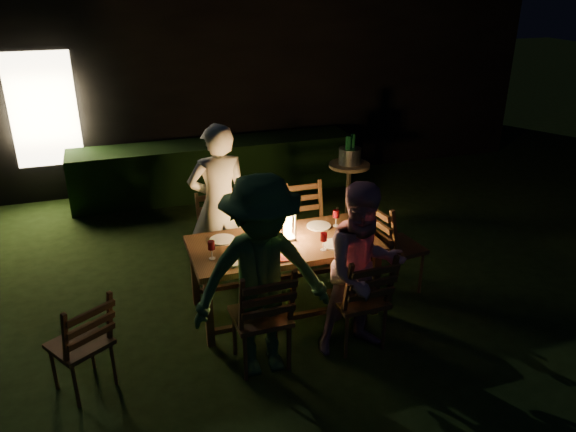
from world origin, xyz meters
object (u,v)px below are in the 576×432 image
object	(u,v)px
chair_near_left	(262,333)
chair_near_right	(358,315)
ice_bucket	(350,156)
bottle_bucket_a	(348,154)
side_table	(349,170)
lantern	(287,224)
chair_far_right	(309,242)
chair_end	(394,261)
bottle_bucket_b	(352,151)
chair_spare	(84,359)
person_house_side	(219,204)
dining_table	(284,249)
chair_far_left	(223,255)
bottle_table	(258,232)
person_opp_left	(262,278)
person_opp_right	(363,270)

from	to	relation	value
chair_near_left	chair_near_right	world-z (taller)	chair_near_left
ice_bucket	bottle_bucket_a	distance (m)	0.08
side_table	lantern	bearing A→B (deg)	-128.21
chair_near_right	bottle_bucket_a	xyz separation A→B (m)	(1.06, 2.71, 0.60)
chair_far_right	chair_near_right	bearing A→B (deg)	87.25
chair_end	bottle_bucket_b	distance (m)	2.13
chair_near_right	chair_spare	bearing A→B (deg)	174.65
chair_near_right	person_house_side	xyz separation A→B (m)	(-0.91, 1.59, 0.57)
dining_table	person_house_side	bearing A→B (deg)	118.76
chair_far_left	chair_spare	bearing A→B (deg)	42.85
chair_near_right	ice_bucket	xyz separation A→B (m)	(1.11, 2.75, 0.55)
bottle_table	side_table	distance (m)	2.69
dining_table	chair_far_left	distance (m)	0.97
chair_near_left	bottle_bucket_a	size ratio (longest dim) A/B	3.25
chair_spare	person_opp_left	size ratio (longest dim) A/B	0.53
chair_far_left	person_opp_right	bearing A→B (deg)	118.42
chair_near_right	lantern	size ratio (longest dim) A/B	2.90
chair_end	ice_bucket	world-z (taller)	chair_end
chair_spare	side_table	world-z (taller)	chair_spare
chair_spare	person_house_side	bearing A→B (deg)	13.08
person_opp_right	side_table	xyz separation A→B (m)	(1.11, 2.79, -0.13)
chair_far_right	person_opp_right	size ratio (longest dim) A/B	0.63
chair_far_right	person_house_side	world-z (taller)	person_house_side
ice_bucket	bottle_bucket_b	xyz separation A→B (m)	(0.05, 0.04, 0.05)
chair_near_left	bottle_table	world-z (taller)	chair_near_left
chair_near_left	chair_spare	size ratio (longest dim) A/B	1.11
person_opp_right	ice_bucket	xyz separation A→B (m)	(1.11, 2.79, 0.07)
chair_far_left	bottle_bucket_a	bearing A→B (deg)	-150.73
chair_far_right	chair_spare	size ratio (longest dim) A/B	1.06
chair_end	person_opp_right	bearing A→B (deg)	-50.46
person_opp_left	ice_bucket	size ratio (longest dim) A/B	5.86
chair_near_right	ice_bucket	distance (m)	3.01
ice_bucket	bottle_bucket_a	bearing A→B (deg)	-141.34
chair_far_left	chair_far_right	bearing A→B (deg)	178.90
person_opp_right	ice_bucket	bearing A→B (deg)	68.00
dining_table	person_house_side	size ratio (longest dim) A/B	1.03
ice_bucket	dining_table	bearing A→B (deg)	-128.39
person_house_side	bottle_bucket_a	size ratio (longest dim) A/B	5.47
chair_far_right	bottle_bucket_a	world-z (taller)	bottle_bucket_a
bottle_table	chair_near_right	bearing A→B (deg)	-47.44
chair_far_left	bottle_table	world-z (taller)	bottle_table
chair_spare	person_opp_left	xyz separation A→B (m)	(1.44, -0.20, 0.60)
ice_bucket	chair_end	bearing A→B (deg)	-99.73
chair_far_right	side_table	bearing A→B (deg)	-129.64
person_opp_left	chair_far_left	bearing A→B (deg)	90.01
dining_table	chair_near_left	bearing A→B (deg)	-120.23
dining_table	bottle_bucket_b	size ratio (longest dim) A/B	5.63
chair_far_left	person_opp_left	world-z (taller)	person_opp_left
chair_spare	lantern	world-z (taller)	lantern
chair_near_right	bottle_bucket_b	distance (m)	3.08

